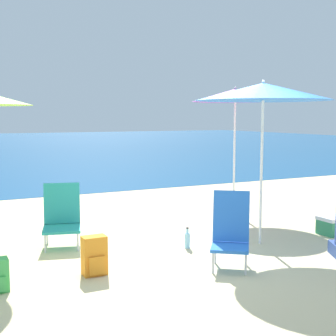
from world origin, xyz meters
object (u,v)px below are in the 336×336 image
backpack_orange (94,256)px  beach_chair_blue (231,230)px  beach_umbrella_purple (235,96)px  water_bottle (187,240)px  beach_umbrella_blue (263,92)px  beach_chair_teal (62,216)px

backpack_orange → beach_chair_blue: bearing=-15.1°
beach_umbrella_purple → beach_chair_blue: bearing=-125.1°
beach_umbrella_purple → water_bottle: size_ratio=8.10×
beach_umbrella_purple → beach_chair_blue: 3.54m
beach_umbrella_blue → beach_umbrella_purple: size_ratio=0.98×
beach_chair_blue → beach_umbrella_purple: bearing=91.4°
beach_umbrella_blue → beach_umbrella_purple: 2.13m
beach_umbrella_blue → beach_chair_teal: (-2.44, 1.17, -1.67)m
beach_chair_blue → backpack_orange: bearing=-158.6°
beach_chair_teal → water_bottle: size_ratio=2.97×
beach_umbrella_blue → beach_chair_blue: 1.96m
water_bottle → backpack_orange: bearing=-162.1°
beach_umbrella_blue → backpack_orange: size_ratio=5.12×
beach_chair_blue → beach_chair_teal: bearing=167.5°
beach_umbrella_purple → backpack_orange: (-3.31, -2.13, -1.90)m
beach_umbrella_blue → water_bottle: 2.21m
beach_chair_teal → beach_chair_blue: size_ratio=0.96×
beach_umbrella_purple → beach_chair_teal: size_ratio=2.73×
beach_umbrella_blue → backpack_orange: bearing=-175.4°
beach_chair_teal → backpack_orange: 1.38m
backpack_orange → water_bottle: backpack_orange is taller
beach_umbrella_purple → backpack_orange: bearing=-147.2°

